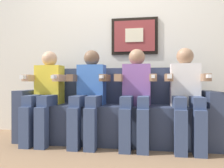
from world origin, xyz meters
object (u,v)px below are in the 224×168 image
(person_leftmost, at_px, (45,92))
(person_left_center, at_px, (89,92))
(couch, at_px, (115,116))
(person_rightmost, at_px, (186,93))
(person_right_center, at_px, (136,92))

(person_leftmost, relative_size, person_left_center, 1.00)
(couch, xyz_separation_m, person_left_center, (-0.27, -0.17, 0.29))
(person_left_center, bearing_deg, person_rightmost, -0.02)
(person_left_center, distance_m, person_right_center, 0.55)
(couch, relative_size, person_leftmost, 2.10)
(person_right_center, bearing_deg, person_rightmost, -0.05)
(person_left_center, relative_size, person_right_center, 1.00)
(person_leftmost, distance_m, person_left_center, 0.55)
(person_right_center, bearing_deg, couch, 148.47)
(couch, bearing_deg, person_rightmost, -11.61)
(person_leftmost, bearing_deg, person_left_center, 0.05)
(couch, xyz_separation_m, person_rightmost, (0.82, -0.17, 0.29))
(person_left_center, height_order, person_rightmost, same)
(person_leftmost, xyz_separation_m, person_rightmost, (1.64, 0.00, 0.00))
(person_rightmost, bearing_deg, couch, 168.39)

